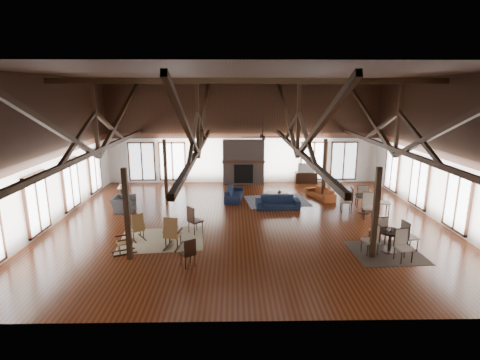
{
  "coord_description": "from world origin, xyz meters",
  "views": [
    {
      "loc": [
        -0.59,
        -14.92,
        5.4
      ],
      "look_at": [
        -0.3,
        1.0,
        1.57
      ],
      "focal_mm": 28.0,
      "sensor_mm": 36.0,
      "label": 1
    }
  ],
  "objects_px": {
    "tv_console": "(306,178)",
    "cafe_table_near": "(390,237)",
    "sofa_navy_left": "(234,194)",
    "sofa_navy_front": "(278,202)",
    "coffee_table": "(276,194)",
    "cafe_table_far": "(365,201)",
    "sofa_orange": "(321,193)",
    "armchair": "(123,204)"
  },
  "relations": [
    {
      "from": "armchair",
      "to": "tv_console",
      "type": "bearing_deg",
      "value": -59.98
    },
    {
      "from": "sofa_navy_left",
      "to": "cafe_table_far",
      "type": "height_order",
      "value": "cafe_table_far"
    },
    {
      "from": "tv_console",
      "to": "sofa_orange",
      "type": "bearing_deg",
      "value": -87.54
    },
    {
      "from": "sofa_orange",
      "to": "coffee_table",
      "type": "distance_m",
      "value": 2.41
    },
    {
      "from": "coffee_table",
      "to": "armchair",
      "type": "relative_size",
      "value": 1.16
    },
    {
      "from": "sofa_navy_left",
      "to": "tv_console",
      "type": "bearing_deg",
      "value": -45.72
    },
    {
      "from": "cafe_table_near",
      "to": "tv_console",
      "type": "bearing_deg",
      "value": 95.78
    },
    {
      "from": "sofa_orange",
      "to": "coffee_table",
      "type": "bearing_deg",
      "value": -96.91
    },
    {
      "from": "sofa_navy_front",
      "to": "armchair",
      "type": "height_order",
      "value": "armchair"
    },
    {
      "from": "coffee_table",
      "to": "cafe_table_far",
      "type": "bearing_deg",
      "value": -12.49
    },
    {
      "from": "sofa_navy_front",
      "to": "sofa_navy_left",
      "type": "distance_m",
      "value": 2.55
    },
    {
      "from": "sofa_orange",
      "to": "tv_console",
      "type": "xyz_separation_m",
      "value": [
        -0.14,
        3.28,
        0.06
      ]
    },
    {
      "from": "sofa_navy_front",
      "to": "sofa_navy_left",
      "type": "relative_size",
      "value": 1.02
    },
    {
      "from": "sofa_orange",
      "to": "coffee_table",
      "type": "relative_size",
      "value": 1.48
    },
    {
      "from": "sofa_navy_left",
      "to": "coffee_table",
      "type": "distance_m",
      "value": 2.13
    },
    {
      "from": "sofa_navy_left",
      "to": "coffee_table",
      "type": "xyz_separation_m",
      "value": [
        2.1,
        -0.38,
        0.08
      ]
    },
    {
      "from": "cafe_table_far",
      "to": "sofa_navy_left",
      "type": "bearing_deg",
      "value": 159.17
    },
    {
      "from": "sofa_navy_front",
      "to": "tv_console",
      "type": "xyz_separation_m",
      "value": [
        2.27,
        4.95,
        0.03
      ]
    },
    {
      "from": "coffee_table",
      "to": "sofa_navy_front",
      "type": "bearing_deg",
      "value": -79.2
    },
    {
      "from": "sofa_navy_front",
      "to": "sofa_navy_left",
      "type": "xyz_separation_m",
      "value": [
        -2.04,
        1.52,
        -0.0
      ]
    },
    {
      "from": "armchair",
      "to": "cafe_table_near",
      "type": "xyz_separation_m",
      "value": [
        10.37,
        -4.62,
        0.18
      ]
    },
    {
      "from": "armchair",
      "to": "sofa_navy_left",
      "type": "bearing_deg",
      "value": -69.46
    },
    {
      "from": "cafe_table_far",
      "to": "sofa_orange",
      "type": "bearing_deg",
      "value": 121.11
    },
    {
      "from": "sofa_navy_front",
      "to": "cafe_table_far",
      "type": "bearing_deg",
      "value": -12.07
    },
    {
      "from": "tv_console",
      "to": "cafe_table_near",
      "type": "bearing_deg",
      "value": -84.22
    },
    {
      "from": "armchair",
      "to": "sofa_navy_front",
      "type": "bearing_deg",
      "value": -86.84
    },
    {
      "from": "sofa_orange",
      "to": "sofa_navy_left",
      "type": "bearing_deg",
      "value": -107.56
    },
    {
      "from": "sofa_orange",
      "to": "cafe_table_near",
      "type": "relative_size",
      "value": 0.88
    },
    {
      "from": "tv_console",
      "to": "armchair",
      "type": "bearing_deg",
      "value": -150.8
    },
    {
      "from": "coffee_table",
      "to": "armchair",
      "type": "xyz_separation_m",
      "value": [
        -7.16,
        -1.43,
        -0.03
      ]
    },
    {
      "from": "cafe_table_near",
      "to": "cafe_table_far",
      "type": "distance_m",
      "value": 4.23
    },
    {
      "from": "cafe_table_far",
      "to": "coffee_table",
      "type": "bearing_deg",
      "value": 153.84
    },
    {
      "from": "sofa_orange",
      "to": "cafe_table_far",
      "type": "height_order",
      "value": "cafe_table_far"
    },
    {
      "from": "cafe_table_far",
      "to": "cafe_table_near",
      "type": "bearing_deg",
      "value": -97.85
    },
    {
      "from": "sofa_navy_front",
      "to": "coffee_table",
      "type": "height_order",
      "value": "sofa_navy_front"
    },
    {
      "from": "sofa_navy_left",
      "to": "tv_console",
      "type": "height_order",
      "value": "tv_console"
    },
    {
      "from": "cafe_table_near",
      "to": "sofa_navy_left",
      "type": "bearing_deg",
      "value": 129.5
    },
    {
      "from": "cafe_table_near",
      "to": "tv_console",
      "type": "xyz_separation_m",
      "value": [
        -1.0,
        9.86,
        -0.2
      ]
    },
    {
      "from": "sofa_orange",
      "to": "coffee_table",
      "type": "xyz_separation_m",
      "value": [
        -2.35,
        -0.52,
        0.11
      ]
    },
    {
      "from": "cafe_table_far",
      "to": "sofa_navy_front",
      "type": "bearing_deg",
      "value": 169.46
    },
    {
      "from": "sofa_navy_front",
      "to": "coffee_table",
      "type": "xyz_separation_m",
      "value": [
        0.06,
        1.14,
        0.07
      ]
    },
    {
      "from": "cafe_table_far",
      "to": "tv_console",
      "type": "bearing_deg",
      "value": 105.55
    }
  ]
}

